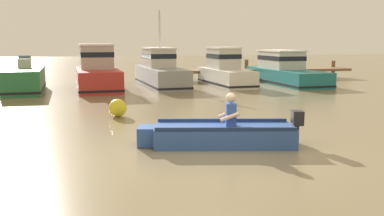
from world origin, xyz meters
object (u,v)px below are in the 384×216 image
at_px(moored_boat_teal, 284,71).
at_px(moored_boat_white, 225,71).
at_px(moored_boat_green, 25,81).
at_px(mooring_buoy, 118,108).
at_px(rowboat_with_person, 221,134).
at_px(moored_boat_red, 97,72).
at_px(moored_boat_grey, 160,71).

bearing_deg(moored_boat_teal, moored_boat_white, -176.39).
height_order(moored_boat_green, mooring_buoy, moored_boat_green).
distance_m(rowboat_with_person, moored_boat_red, 12.54).
distance_m(moored_boat_grey, moored_boat_white, 3.47).
height_order(moored_boat_grey, mooring_buoy, moored_boat_grey).
bearing_deg(rowboat_with_person, moored_boat_white, 72.03).
bearing_deg(moored_boat_red, moored_boat_white, 3.72).
height_order(rowboat_with_person, moored_boat_grey, moored_boat_grey).
xyz_separation_m(moored_boat_red, mooring_buoy, (0.51, -8.06, -0.54)).
height_order(rowboat_with_person, moored_boat_white, moored_boat_white).
bearing_deg(moored_boat_green, moored_boat_teal, 4.82).
xyz_separation_m(moored_boat_green, moored_boat_red, (3.28, 0.48, 0.29)).
distance_m(moored_boat_green, moored_boat_grey, 6.64).
xyz_separation_m(moored_boat_grey, mooring_buoy, (-2.72, -8.87, -0.48)).
bearing_deg(moored_boat_white, moored_boat_green, -174.76).
bearing_deg(moored_boat_grey, moored_boat_white, -6.38).
relative_size(moored_boat_red, mooring_buoy, 9.23).
height_order(moored_boat_white, mooring_buoy, moored_boat_white).
bearing_deg(moored_boat_red, rowboat_with_person, -78.20).
distance_m(moored_boat_white, moored_boat_teal, 3.51).
relative_size(rowboat_with_person, moored_boat_red, 0.72).
bearing_deg(moored_boat_red, moored_boat_grey, 14.24).
relative_size(moored_boat_white, moored_boat_teal, 0.72).
xyz_separation_m(moored_boat_red, moored_boat_teal, (10.18, 0.66, -0.14)).
bearing_deg(rowboat_with_person, moored_boat_grey, 87.08).
bearing_deg(rowboat_with_person, moored_boat_red, 101.80).
bearing_deg(moored_boat_red, moored_boat_teal, 3.68).
bearing_deg(moored_boat_teal, rowboat_with_person, -120.53).
relative_size(moored_boat_teal, mooring_buoy, 12.01).
distance_m(rowboat_with_person, moored_boat_teal, 15.00).
height_order(rowboat_with_person, moored_boat_teal, moored_boat_teal).
relative_size(rowboat_with_person, moored_boat_teal, 0.55).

